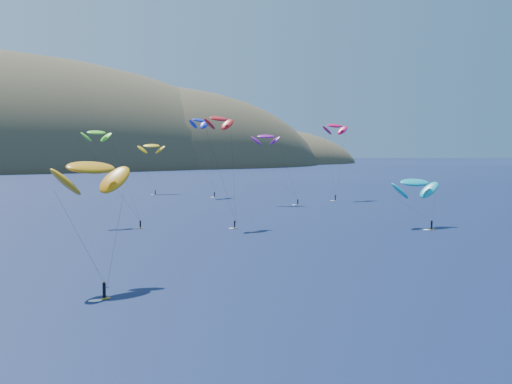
% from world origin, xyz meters
% --- Properties ---
extents(kitesurfer_2, '(11.82, 13.29, 17.63)m').
position_xyz_m(kitesurfer_2, '(-39.15, 56.79, 14.60)').
color(kitesurfer_2, '#C89216').
rests_on(kitesurfer_2, ground).
extents(kitesurfer_3, '(9.42, 12.44, 21.98)m').
position_xyz_m(kitesurfer_3, '(-15.68, 121.47, 20.09)').
color(kitesurfer_3, '#C89216').
rests_on(kitesurfer_3, ground).
extents(kitesurfer_4, '(10.47, 10.65, 28.65)m').
position_xyz_m(kitesurfer_4, '(43.74, 188.06, 25.96)').
color(kitesurfer_4, '#C89216').
rests_on(kitesurfer_4, ground).
extents(kitesurfer_5, '(11.63, 9.93, 12.52)m').
position_xyz_m(kitesurfer_5, '(41.25, 82.93, 9.42)').
color(kitesurfer_5, '#C89216').
rests_on(kitesurfer_5, ground).
extents(kitesurfer_6, '(11.43, 11.69, 22.33)m').
position_xyz_m(kitesurfer_6, '(45.81, 149.16, 20.03)').
color(kitesurfer_6, '#C89216').
rests_on(kitesurfer_6, ground).
extents(kitesurfer_8, '(9.59, 8.25, 26.42)m').
position_xyz_m(kitesurfer_8, '(75.74, 154.43, 23.75)').
color(kitesurfer_8, '#C89216').
rests_on(kitesurfer_8, ground).
extents(kitesurfer_9, '(8.37, 7.99, 25.21)m').
position_xyz_m(kitesurfer_9, '(5.60, 105.28, 23.02)').
color(kitesurfer_9, '#C89216').
rests_on(kitesurfer_9, ground).
extents(kitesurfer_11, '(10.22, 13.01, 19.90)m').
position_xyz_m(kitesurfer_11, '(36.58, 211.78, 17.28)').
color(kitesurfer_11, '#C89216').
rests_on(kitesurfer_11, ground).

